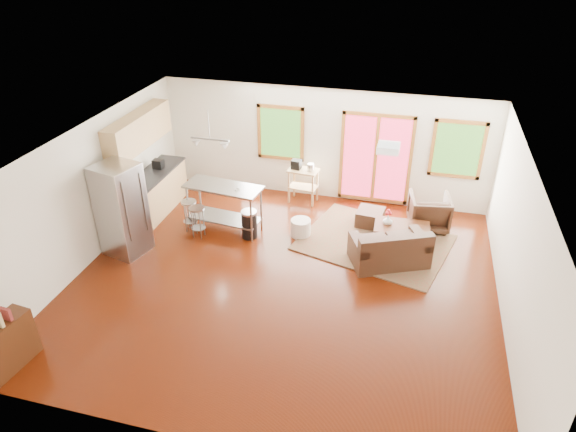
% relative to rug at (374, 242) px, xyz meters
% --- Properties ---
extents(floor, '(7.50, 7.00, 0.02)m').
position_rel_rug_xyz_m(floor, '(-1.46, -1.70, -0.02)').
color(floor, '#330D02').
rests_on(floor, ground).
extents(ceiling, '(7.50, 7.00, 0.02)m').
position_rel_rug_xyz_m(ceiling, '(-1.46, -1.70, 2.60)').
color(ceiling, white).
rests_on(ceiling, ground).
extents(back_wall, '(7.50, 0.02, 2.60)m').
position_rel_rug_xyz_m(back_wall, '(-1.46, 1.81, 1.29)').
color(back_wall, silver).
rests_on(back_wall, ground).
extents(left_wall, '(0.02, 7.00, 2.60)m').
position_rel_rug_xyz_m(left_wall, '(-5.22, -1.70, 1.29)').
color(left_wall, silver).
rests_on(left_wall, ground).
extents(right_wall, '(0.02, 7.00, 2.60)m').
position_rel_rug_xyz_m(right_wall, '(2.30, -1.70, 1.29)').
color(right_wall, silver).
rests_on(right_wall, ground).
extents(front_wall, '(7.50, 0.02, 2.60)m').
position_rel_rug_xyz_m(front_wall, '(-1.46, -5.21, 1.29)').
color(front_wall, silver).
rests_on(front_wall, ground).
extents(window_left, '(1.10, 0.05, 1.30)m').
position_rel_rug_xyz_m(window_left, '(-2.46, 1.76, 1.49)').
color(window_left, '#2C551C').
rests_on(window_left, back_wall).
extents(french_doors, '(1.60, 0.05, 2.10)m').
position_rel_rug_xyz_m(french_doors, '(-0.26, 1.76, 1.09)').
color(french_doors, '#B0243F').
rests_on(french_doors, back_wall).
extents(window_right, '(1.10, 0.05, 1.30)m').
position_rel_rug_xyz_m(window_right, '(1.44, 1.76, 1.49)').
color(window_right, '#2C551C').
rests_on(window_right, back_wall).
extents(rug, '(3.32, 2.86, 0.03)m').
position_rel_rug_xyz_m(rug, '(0.00, 0.00, 0.00)').
color(rug, '#4D633C').
rests_on(rug, floor).
extents(loveseat, '(1.62, 1.32, 0.75)m').
position_rel_rug_xyz_m(loveseat, '(0.34, -0.66, 0.28)').
color(loveseat, black).
rests_on(loveseat, floor).
extents(coffee_table, '(1.11, 0.69, 0.44)m').
position_rel_rug_xyz_m(coffee_table, '(0.51, 0.08, 0.36)').
color(coffee_table, '#33180A').
rests_on(coffee_table, floor).
extents(armchair, '(0.91, 0.87, 0.83)m').
position_rel_rug_xyz_m(armchair, '(1.02, 0.92, 0.40)').
color(armchair, black).
rests_on(armchair, floor).
extents(ottoman, '(0.60, 0.60, 0.36)m').
position_rel_rug_xyz_m(ottoman, '(-0.18, 0.69, 0.17)').
color(ottoman, black).
rests_on(ottoman, floor).
extents(pouf, '(0.48, 0.48, 0.36)m').
position_rel_rug_xyz_m(pouf, '(-1.53, -0.09, 0.17)').
color(pouf, beige).
rests_on(pouf, floor).
extents(vase, '(0.23, 0.23, 0.33)m').
position_rel_rug_xyz_m(vase, '(0.22, 0.12, 0.51)').
color(vase, silver).
rests_on(vase, coffee_table).
extents(book, '(0.20, 0.08, 0.27)m').
position_rel_rug_xyz_m(book, '(0.60, -0.02, 0.52)').
color(book, maroon).
rests_on(book, coffee_table).
extents(cabinets, '(0.64, 2.24, 2.30)m').
position_rel_rug_xyz_m(cabinets, '(-4.95, -0.00, 0.91)').
color(cabinets, tan).
rests_on(cabinets, floor).
extents(refrigerator, '(0.89, 0.88, 1.85)m').
position_rel_rug_xyz_m(refrigerator, '(-4.71, -1.50, 0.91)').
color(refrigerator, '#B7BABC').
rests_on(refrigerator, floor).
extents(island, '(1.67, 0.83, 1.02)m').
position_rel_rug_xyz_m(island, '(-3.14, -0.23, 0.68)').
color(island, '#B7BABC').
rests_on(island, floor).
extents(cup, '(0.11, 0.09, 0.11)m').
position_rel_rug_xyz_m(cup, '(-2.79, -0.34, 0.99)').
color(cup, white).
rests_on(cup, island).
extents(bar_stool_a, '(0.40, 0.40, 0.68)m').
position_rel_rug_xyz_m(bar_stool_a, '(-3.84, -0.44, 0.49)').
color(bar_stool_a, '#B7BABC').
rests_on(bar_stool_a, floor).
extents(bar_stool_b, '(0.33, 0.33, 0.68)m').
position_rel_rug_xyz_m(bar_stool_b, '(-3.57, -0.66, 0.49)').
color(bar_stool_b, '#B7BABC').
rests_on(bar_stool_b, floor).
extents(trash_can, '(0.37, 0.37, 0.61)m').
position_rel_rug_xyz_m(trash_can, '(-2.54, -0.41, 0.29)').
color(trash_can, black).
rests_on(trash_can, floor).
extents(kitchen_cart, '(0.71, 0.50, 1.02)m').
position_rel_rug_xyz_m(kitchen_cart, '(-1.85, 1.40, 0.68)').
color(kitchen_cart, tan).
rests_on(kitchen_cart, floor).
extents(bookshelf, '(0.44, 0.92, 1.05)m').
position_rel_rug_xyz_m(bookshelf, '(-4.81, -4.73, 0.40)').
color(bookshelf, '#33180A').
rests_on(bookshelf, floor).
extents(ceiling_flush, '(0.35, 0.35, 0.12)m').
position_rel_rug_xyz_m(ceiling_flush, '(0.14, -1.10, 2.52)').
color(ceiling_flush, white).
rests_on(ceiling_flush, ceiling).
extents(pendant_light, '(0.80, 0.18, 0.79)m').
position_rel_rug_xyz_m(pendant_light, '(-3.36, -0.20, 1.88)').
color(pendant_light, gray).
rests_on(pendant_light, ceiling).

